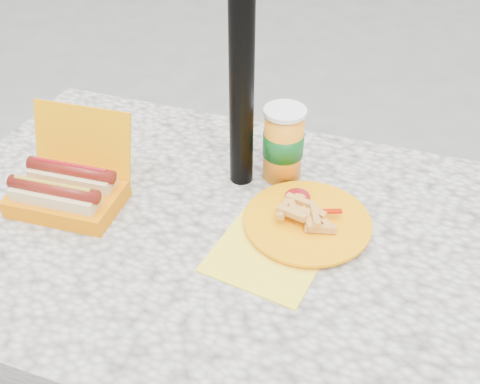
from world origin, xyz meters
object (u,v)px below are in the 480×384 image
(umbrella_pole, at_px, (242,23))
(hotdog_box, at_px, (67,189))
(fries_plate, at_px, (303,223))
(soda_cup, at_px, (283,144))

(umbrella_pole, bearing_deg, hotdog_box, -146.95)
(umbrella_pole, height_order, fries_plate, umbrella_pole)
(hotdog_box, bearing_deg, soda_cup, 28.34)
(umbrella_pole, relative_size, fries_plate, 6.53)
(umbrella_pole, height_order, hotdog_box, umbrella_pole)
(hotdog_box, distance_m, fries_plate, 0.48)
(hotdog_box, height_order, soda_cup, hotdog_box)
(umbrella_pole, bearing_deg, soda_cup, 26.22)
(umbrella_pole, bearing_deg, fries_plate, -33.81)
(umbrella_pole, distance_m, hotdog_box, 0.48)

